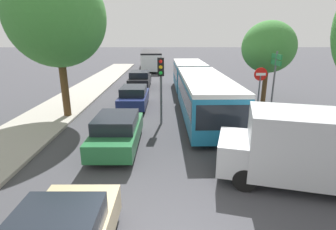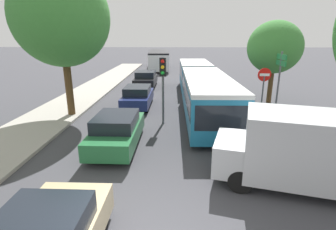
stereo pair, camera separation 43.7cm
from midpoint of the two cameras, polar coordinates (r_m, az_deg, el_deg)
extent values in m
cube|color=#9E998E|center=(22.10, -16.19, 4.88)|extent=(3.20, 42.17, 0.14)
cube|color=teal|center=(14.37, 9.36, 3.70)|extent=(2.51, 8.81, 1.89)
cube|color=black|center=(14.30, 9.43, 5.02)|extent=(2.53, 8.46, 0.83)
cube|color=silver|center=(14.18, 9.56, 7.78)|extent=(2.51, 8.81, 0.18)
cube|color=teal|center=(22.48, 6.37, 8.57)|extent=(2.46, 6.04, 1.89)
cube|color=black|center=(22.44, 6.40, 9.43)|extent=(2.48, 5.80, 0.83)
cube|color=silver|center=(22.36, 6.46, 11.21)|extent=(2.46, 6.04, 0.18)
cylinder|color=black|center=(19.08, 7.31, 7.05)|extent=(1.76, 0.95, 1.74)
cube|color=black|center=(10.19, 12.84, -0.71)|extent=(2.07, 0.13, 1.02)
cylinder|color=black|center=(12.14, 15.68, -2.85)|extent=(0.29, 0.93, 0.92)
cylinder|color=black|center=(11.79, 6.34, -2.89)|extent=(0.29, 0.93, 0.92)
cylinder|color=black|center=(17.40, 11.18, 3.41)|extent=(0.29, 0.93, 0.92)
cylinder|color=black|center=(17.16, 4.66, 3.49)|extent=(0.29, 0.93, 0.92)
cylinder|color=black|center=(22.72, 8.81, 6.68)|extent=(0.29, 0.93, 0.92)
cylinder|color=black|center=(22.53, 3.79, 6.76)|extent=(0.29, 0.93, 0.92)
cube|color=silver|center=(36.85, -1.67, 11.98)|extent=(3.17, 11.32, 1.95)
cube|color=black|center=(36.82, -1.68, 12.53)|extent=(3.16, 10.76, 0.82)
cube|color=black|center=(36.77, -1.69, 13.64)|extent=(3.17, 11.32, 0.19)
cylinder|color=black|center=(40.61, -3.16, 11.36)|extent=(0.35, 0.99, 0.97)
cylinder|color=black|center=(40.61, -0.16, 11.39)|extent=(0.35, 0.99, 0.97)
cylinder|color=black|center=(33.61, -3.47, 10.18)|extent=(0.35, 0.99, 0.97)
cylinder|color=black|center=(33.60, 0.14, 10.21)|extent=(0.35, 0.99, 0.97)
cylinder|color=black|center=(7.12, -24.47, -20.34)|extent=(0.21, 0.61, 0.61)
cylinder|color=black|center=(6.65, -12.49, -21.99)|extent=(0.21, 0.61, 0.61)
cube|color=#236638|center=(10.93, -9.87, -4.01)|extent=(1.74, 4.06, 0.66)
cube|color=black|center=(10.65, -10.13, -1.28)|extent=(1.59, 2.13, 0.50)
cylinder|color=black|center=(12.37, -11.86, -2.94)|extent=(0.22, 0.62, 0.62)
cylinder|color=black|center=(12.10, -5.21, -3.09)|extent=(0.22, 0.62, 0.62)
cylinder|color=black|center=(10.06, -15.37, -7.95)|extent=(0.22, 0.62, 0.62)
cylinder|color=black|center=(9.73, -7.15, -8.33)|extent=(0.22, 0.62, 0.62)
cube|color=navy|center=(16.93, -5.83, 3.62)|extent=(1.68, 3.92, 0.63)
cube|color=black|center=(16.72, -5.93, 5.41)|extent=(1.54, 2.06, 0.48)
cylinder|color=black|center=(18.30, -7.43, 3.74)|extent=(0.21, 0.60, 0.60)
cylinder|color=black|center=(18.12, -3.08, 3.72)|extent=(0.21, 0.60, 0.60)
cylinder|color=black|center=(15.91, -8.90, 1.66)|extent=(0.21, 0.60, 0.60)
cylinder|color=black|center=(15.71, -3.90, 1.62)|extent=(0.21, 0.60, 0.60)
cube|color=black|center=(23.49, -4.31, 7.49)|extent=(1.77, 4.14, 0.67)
cube|color=black|center=(23.31, -4.37, 8.88)|extent=(1.62, 2.17, 0.51)
cylinder|color=black|center=(24.92, -5.65, 7.36)|extent=(0.22, 0.63, 0.63)
cylinder|color=black|center=(24.77, -2.25, 7.36)|extent=(0.22, 0.63, 0.63)
cylinder|color=black|center=(22.35, -6.56, 6.22)|extent=(0.22, 0.63, 0.63)
cylinder|color=black|center=(22.17, -2.77, 6.22)|extent=(0.22, 0.63, 0.63)
cube|color=#B7BABF|center=(8.90, 31.26, -6.27)|extent=(4.48, 2.99, 2.00)
cube|color=#B7BABF|center=(8.76, 14.67, -7.93)|extent=(1.36, 2.07, 1.00)
cylinder|color=black|center=(8.23, 16.97, -13.61)|extent=(0.76, 0.42, 0.72)
cylinder|color=black|center=(9.73, 17.08, -8.68)|extent=(0.76, 0.42, 0.72)
cylinder|color=#56595E|center=(13.36, -0.16, 5.11)|extent=(0.12, 0.12, 3.40)
cube|color=black|center=(13.16, -0.16, 10.45)|extent=(0.33, 0.25, 0.90)
sphere|color=red|center=(12.98, -0.22, 11.60)|extent=(0.18, 0.18, 0.18)
sphere|color=#EAAD14|center=(13.01, -0.21, 10.37)|extent=(0.18, 0.18, 0.18)
sphere|color=green|center=(13.04, -0.21, 9.15)|extent=(0.18, 0.18, 0.18)
cylinder|color=#56595E|center=(15.03, 20.56, 3.41)|extent=(0.08, 0.08, 2.40)
cylinder|color=red|center=(14.80, 21.07, 8.19)|extent=(0.70, 0.03, 0.70)
cube|color=white|center=(14.78, 21.10, 8.17)|extent=(0.50, 0.04, 0.14)
cylinder|color=#56595E|center=(16.35, 23.61, 6.25)|extent=(0.10, 0.10, 3.60)
cube|color=#197A38|center=(16.17, 24.25, 11.46)|extent=(0.08, 1.40, 0.28)
cube|color=#197A38|center=(16.20, 24.10, 10.27)|extent=(0.08, 1.40, 0.28)
cylinder|color=#51381E|center=(15.49, -20.01, 5.82)|extent=(0.40, 0.40, 3.44)
ellipsoid|color=#3D7F38|center=(15.27, -21.44, 19.24)|extent=(4.96, 4.96, 5.06)
cylinder|color=#51381E|center=(19.23, 22.00, 6.08)|extent=(0.32, 0.32, 2.43)
ellipsoid|color=#3D7F38|center=(18.98, 22.84, 13.45)|extent=(3.49, 3.49, 3.38)
camera|label=1|loc=(0.22, -88.88, 0.34)|focal=28.00mm
camera|label=2|loc=(0.22, 91.12, -0.34)|focal=28.00mm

